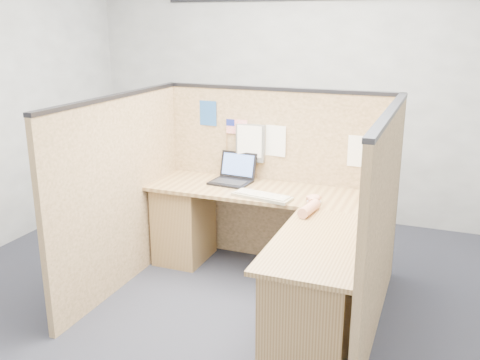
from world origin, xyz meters
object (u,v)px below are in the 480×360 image
at_px(l_desk, 270,250).
at_px(laptop, 233,175).
at_px(mouse, 314,201).
at_px(keyboard, 262,196).

relative_size(l_desk, laptop, 5.58).
distance_m(l_desk, mouse, 0.49).
height_order(laptop, keyboard, laptop).
bearing_deg(mouse, keyboard, 180.00).
xyz_separation_m(keyboard, mouse, (0.41, 0.00, 0.01)).
height_order(laptop, mouse, laptop).
xyz_separation_m(laptop, keyboard, (0.38, -0.33, -0.04)).
bearing_deg(keyboard, mouse, 9.76).
height_order(l_desk, laptop, laptop).
distance_m(keyboard, mouse, 0.41).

